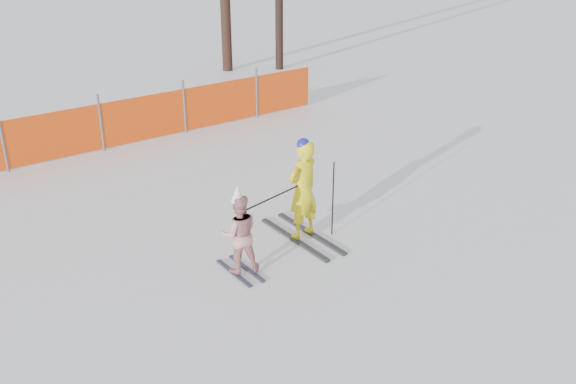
# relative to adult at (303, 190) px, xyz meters

# --- Properties ---
(ground) EXTENTS (120.00, 120.00, 0.00)m
(ground) POSITION_rel_adult_xyz_m (-0.45, -0.71, -0.84)
(ground) COLOR white
(ground) RESTS_ON ground
(adult) EXTENTS (0.64, 1.71, 1.69)m
(adult) POSITION_rel_adult_xyz_m (0.00, 0.00, 0.00)
(adult) COLOR black
(adult) RESTS_ON ground
(child) EXTENTS (0.71, 0.90, 1.38)m
(child) POSITION_rel_adult_xyz_m (-1.37, -0.30, -0.20)
(child) COLOR black
(child) RESTS_ON ground
(ski_poles) EXTENTS (1.72, 0.27, 1.27)m
(ski_poles) POSITION_rel_adult_xyz_m (-0.09, -0.18, -0.05)
(ski_poles) COLOR black
(ski_poles) RESTS_ON ground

